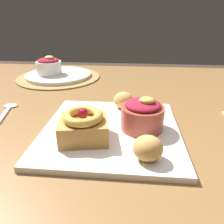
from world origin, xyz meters
TOP-DOWN VIEW (x-y plane):
  - dining_table at (0.00, 0.00)m, footprint 1.51×1.06m
  - woven_placemat at (-0.33, 0.30)m, footprint 0.33×0.33m
  - front_plate at (-0.08, -0.11)m, footprint 0.29×0.29m
  - cake_slice at (-0.13, -0.16)m, footprint 0.10×0.09m
  - berry_ramekin at (-0.01, -0.10)m, footprint 0.09×0.09m
  - fritter_front at (-0.01, -0.21)m, footprint 0.05×0.05m
  - fritter_middle at (0.01, -0.02)m, footprint 0.04×0.04m
  - fritter_back at (-0.06, -0.00)m, footprint 0.05×0.05m
  - back_plate at (-0.33, 0.30)m, footprint 0.26×0.26m
  - back_ramekin at (-0.36, 0.29)m, footprint 0.10×0.10m
  - spoon at (-0.37, -0.02)m, footprint 0.05×0.12m

SIDE VIEW (x-z plane):
  - dining_table at x=0.00m, z-range 0.28..1.01m
  - woven_placemat at x=-0.33m, z-range 0.73..0.73m
  - spoon at x=-0.37m, z-range 0.73..0.73m
  - front_plate at x=-0.08m, z-range 0.73..0.74m
  - back_plate at x=-0.33m, z-range 0.73..0.75m
  - fritter_middle at x=0.01m, z-range 0.74..0.78m
  - fritter_back at x=-0.06m, z-range 0.74..0.78m
  - fritter_front at x=-0.01m, z-range 0.74..0.79m
  - cake_slice at x=-0.13m, z-range 0.74..0.80m
  - berry_ramekin at x=-0.01m, z-range 0.74..0.81m
  - back_ramekin at x=-0.36m, z-range 0.74..0.82m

